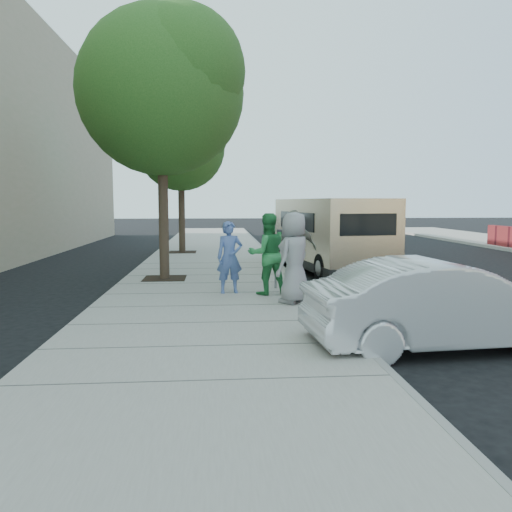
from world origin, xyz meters
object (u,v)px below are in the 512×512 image
(parking_meter, at_px, (276,246))
(person_striped_polo, at_px, (295,249))
(sedan, at_px, (442,304))
(tree_near, at_px, (163,86))
(person_green_shirt, at_px, (267,254))
(person_gray_shirt, at_px, (294,258))
(tree_far, at_px, (182,143))
(van, at_px, (328,233))
(person_officer, at_px, (230,257))

(parking_meter, height_order, person_striped_polo, person_striped_polo)
(parking_meter, bearing_deg, sedan, -60.30)
(tree_near, bearing_deg, person_green_shirt, -45.44)
(person_green_shirt, bearing_deg, tree_near, -56.79)
(parking_meter, relative_size, person_green_shirt, 0.78)
(sedan, xyz_separation_m, person_striped_polo, (-1.58, 5.04, 0.43))
(person_gray_shirt, distance_m, person_striped_polo, 1.97)
(tree_far, distance_m, parking_meter, 10.58)
(tree_near, bearing_deg, person_gray_shirt, -50.09)
(tree_far, relative_size, person_gray_shirt, 3.28)
(van, height_order, person_striped_polo, van)
(sedan, height_order, person_officer, person_officer)
(parking_meter, relative_size, sedan, 0.34)
(sedan, bearing_deg, tree_far, 14.28)
(person_officer, bearing_deg, parking_meter, 16.87)
(person_officer, distance_m, person_gray_shirt, 1.89)
(person_officer, xyz_separation_m, person_striped_polo, (1.69, 0.64, 0.13))
(person_green_shirt, bearing_deg, parking_meter, -121.71)
(tree_near, relative_size, sedan, 1.73)
(van, distance_m, person_green_shirt, 5.48)
(person_green_shirt, bearing_deg, person_gray_shirt, 103.20)
(van, relative_size, person_officer, 3.93)
(tree_far, xyz_separation_m, sedan, (5.03, -14.44, -4.16))
(tree_near, relative_size, person_striped_polo, 3.78)
(tree_far, height_order, person_green_shirt, tree_far)
(person_gray_shirt, bearing_deg, van, -158.30)
(tree_far, xyz_separation_m, person_green_shirt, (2.65, -10.29, -3.77))
(sedan, relative_size, person_officer, 2.52)
(parking_meter, distance_m, sedan, 5.40)
(tree_far, bearing_deg, person_green_shirt, -75.56)
(person_green_shirt, bearing_deg, sedan, 108.53)
(person_gray_shirt, bearing_deg, person_officer, -92.28)
(person_gray_shirt, xyz_separation_m, person_striped_polo, (0.32, 1.94, 0.01))
(person_gray_shirt, bearing_deg, sedan, 72.82)
(person_officer, relative_size, person_gray_shirt, 0.88)
(person_officer, relative_size, person_striped_polo, 0.87)
(parking_meter, height_order, person_gray_shirt, person_gray_shirt)
(van, height_order, person_gray_shirt, van)
(parking_meter, bearing_deg, van, 67.47)
(person_green_shirt, distance_m, person_gray_shirt, 1.16)
(tree_near, distance_m, person_green_shirt, 5.82)
(sedan, bearing_deg, person_officer, 31.70)
(parking_meter, height_order, van, van)
(tree_near, bearing_deg, van, 22.33)
(tree_far, bearing_deg, sedan, -70.78)
(person_officer, bearing_deg, van, 44.64)
(sedan, height_order, person_green_shirt, person_green_shirt)
(van, bearing_deg, person_green_shirt, -125.57)
(person_green_shirt, distance_m, person_striped_polo, 1.20)
(person_officer, height_order, person_green_shirt, person_green_shirt)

